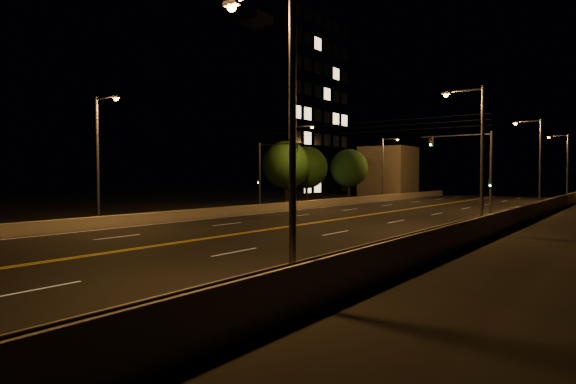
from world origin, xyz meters
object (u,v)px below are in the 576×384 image
Objects in this scene: streetlight_1 at (477,149)px; streetlight_4 at (100,152)px; streetlight_2 at (537,159)px; traffic_signal_right at (477,167)px; streetlight_6 at (385,164)px; streetlight_3 at (565,163)px; streetlight_5 at (297,160)px; streetlight_0 at (284,118)px; tree_2 at (349,168)px; tree_0 at (286,165)px; building_tower at (255,111)px; traffic_signal_left at (267,169)px; tree_1 at (307,168)px.

streetlight_1 is 24.17m from streetlight_4.
traffic_signal_right is (-1.46, -14.93, -0.97)m from streetlight_2.
streetlight_2 is at bearing -30.99° from streetlight_6.
streetlight_3 is at bearing 67.67° from streetlight_4.
streetlight_0 is at bearing -55.32° from streetlight_5.
streetlight_2 is at bearing 90.00° from streetlight_1.
tree_2 is at bearing -137.10° from streetlight_6.
streetlight_6 is 5.18m from tree_2.
streetlight_4 is 26.49m from tree_0.
tree_2 is at bearing 159.62° from streetlight_2.
streetlight_3 is at bearing 20.58° from building_tower.
streetlight_6 reaches higher than tree_2.
tree_0 reaches higher than tree_2.
streetlight_3 is 42.83m from building_tower.
streetlight_1 is 1.22× the size of tree_2.
streetlight_1 is 1.00× the size of streetlight_4.
streetlight_6 is 20.92m from building_tower.
streetlight_6 is at bearing 122.80° from streetlight_1.
building_tower is (-19.02, 20.77, 9.07)m from traffic_signal_left.
streetlight_0 reaches higher than tree_0.
streetlight_3 reaches higher than traffic_signal_right.
traffic_signal_left is (-18.89, 0.00, 0.00)m from traffic_signal_right.
streetlight_4 is at bearing -84.73° from tree_2.
streetlight_1 is 1.00× the size of streetlight_3.
tree_1 is at bearing 98.23° from streetlight_4.
traffic_signal_left is at bearing 129.56° from streetlight_0.
streetlight_2 and streetlight_5 have the same top height.
streetlight_0 is at bearing -90.00° from streetlight_2.
tree_2 is (-3.78, 40.92, -0.56)m from streetlight_4.
streetlight_4 is (-21.42, 8.02, 0.00)m from streetlight_0.
streetlight_0 is 31.98m from traffic_signal_left.
building_tower is 3.67× the size of tree_0.
building_tower is at bearing -158.60° from streetlight_6.
traffic_signal_left is at bearing 180.00° from traffic_signal_right.
streetlight_0 is 42.57m from tree_0.
streetlight_5 is 6.47m from traffic_signal_left.
streetlight_3 and streetlight_5 have the same top height.
streetlight_6 is 1.23× the size of tree_1.
streetlight_1 is 39.55m from streetlight_6.
streetlight_0 is at bearing -49.07° from building_tower.
streetlight_2 is 1.22× the size of tree_2.
streetlight_3 is 1.17× the size of tree_0.
streetlight_4 is 22.93m from streetlight_5.
streetlight_5 is 0.32× the size of building_tower.
streetlight_4 reaches higher than tree_2.
streetlight_0 is 55.05m from tree_2.
tree_2 is at bearing 13.98° from building_tower.
tree_2 is at bearing 101.27° from traffic_signal_left.
traffic_signal_right is at bearing 93.40° from streetlight_0.
streetlight_5 is 24.43m from building_tower.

